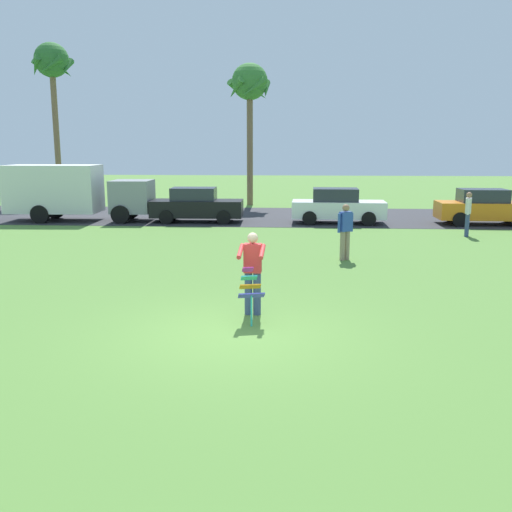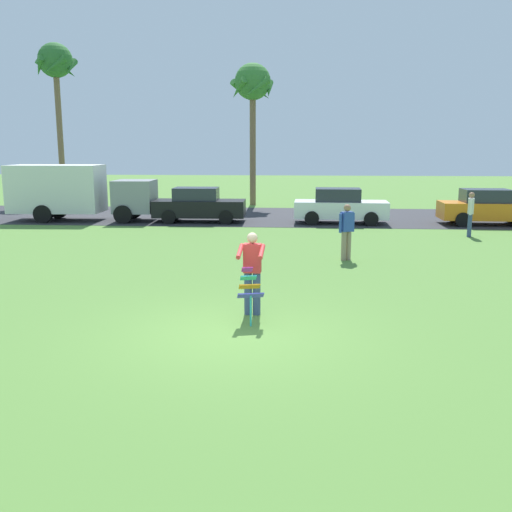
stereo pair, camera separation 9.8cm
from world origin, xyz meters
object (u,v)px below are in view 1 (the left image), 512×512
(palm_tree_right_near, at_px, (250,88))
(person_walker_near, at_px, (468,213))
(parked_car_orange, at_px, (485,207))
(kite_held, at_px, (250,288))
(parked_truck_grey_van, at_px, (71,191))
(palm_tree_left_near, at_px, (52,68))
(person_kite_flyer, at_px, (253,270))
(parked_car_black, at_px, (196,205))
(person_walker_far, at_px, (345,230))
(parked_car_white, at_px, (338,206))

(palm_tree_right_near, bearing_deg, person_walker_near, -50.89)
(parked_car_orange, bearing_deg, kite_held, -121.68)
(kite_held, height_order, parked_car_orange, parked_car_orange)
(parked_truck_grey_van, relative_size, palm_tree_left_near, 0.69)
(kite_held, distance_m, palm_tree_left_near, 29.48)
(person_kite_flyer, bearing_deg, parked_car_black, 104.24)
(palm_tree_left_near, xyz_separation_m, palm_tree_right_near, (12.37, -1.47, -1.41))
(person_kite_flyer, distance_m, person_walker_far, 6.45)
(parked_car_white, distance_m, person_walker_near, 5.94)
(parked_truck_grey_van, distance_m, person_walker_near, 17.57)
(parked_truck_grey_van, xyz_separation_m, parked_car_orange, (18.98, -0.00, -0.64))
(parked_car_orange, distance_m, person_walker_near, 3.96)
(palm_tree_left_near, distance_m, person_walker_far, 25.65)
(parked_car_black, relative_size, palm_tree_right_near, 0.52)
(palm_tree_right_near, distance_m, person_walker_near, 16.07)
(person_kite_flyer, relative_size, person_walker_near, 1.00)
(person_walker_far, bearing_deg, parked_truck_grey_van, 144.47)
(person_walker_far, bearing_deg, palm_tree_right_near, 104.31)
(kite_held, distance_m, palm_tree_right_near, 24.11)
(palm_tree_left_near, height_order, palm_tree_right_near, palm_tree_left_near)
(kite_held, distance_m, parked_car_black, 15.62)
(person_kite_flyer, relative_size, parked_car_black, 0.41)
(parked_truck_grey_van, relative_size, person_walker_near, 3.91)
(person_walker_near, bearing_deg, parked_car_white, 143.50)
(kite_held, distance_m, parked_car_white, 15.44)
(kite_held, height_order, palm_tree_left_near, palm_tree_left_near)
(parked_car_white, xyz_separation_m, person_walker_far, (-0.41, -8.59, 0.16))
(palm_tree_right_near, xyz_separation_m, person_walker_far, (4.25, -16.65, -5.90))
(person_kite_flyer, xyz_separation_m, palm_tree_right_near, (-1.84, 22.63, 5.88))
(kite_held, height_order, parked_truck_grey_van, parked_truck_grey_van)
(kite_held, bearing_deg, parked_car_orange, 58.32)
(palm_tree_right_near, relative_size, person_walker_far, 4.76)
(parked_truck_grey_van, bearing_deg, kite_held, -57.67)
(parked_car_white, xyz_separation_m, parked_car_orange, (6.55, -0.00, 0.00))
(person_walker_near, distance_m, person_walker_far, 7.24)
(kite_held, xyz_separation_m, person_walker_near, (7.59, 11.65, 0.21))
(parked_car_orange, distance_m, palm_tree_right_near, 15.08)
(parked_car_orange, xyz_separation_m, person_walker_near, (-1.78, -3.53, 0.16))
(parked_truck_grey_van, distance_m, parked_car_white, 12.45)
(parked_car_orange, distance_m, palm_tree_left_near, 26.50)
(parked_car_orange, height_order, palm_tree_right_near, palm_tree_right_near)
(person_kite_flyer, distance_m, parked_car_white, 14.84)
(kite_held, height_order, palm_tree_right_near, palm_tree_right_near)
(kite_held, xyz_separation_m, parked_car_white, (2.82, 15.18, 0.05))
(parked_truck_grey_van, height_order, palm_tree_left_near, palm_tree_left_near)
(parked_truck_grey_van, bearing_deg, palm_tree_left_near, 115.71)
(parked_car_black, relative_size, person_walker_far, 2.46)
(parked_car_orange, relative_size, person_walker_near, 2.44)
(parked_car_black, height_order, palm_tree_left_near, palm_tree_left_near)
(person_kite_flyer, bearing_deg, parked_car_white, 79.05)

